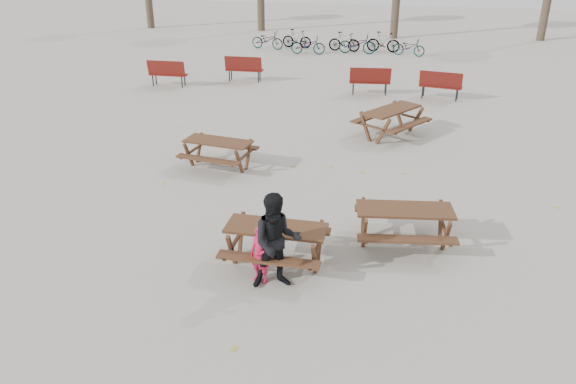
% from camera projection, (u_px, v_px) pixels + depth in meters
% --- Properties ---
extents(ground, '(80.00, 80.00, 0.00)m').
position_uv_depth(ground, '(276.00, 264.00, 10.31)').
color(ground, gray).
rests_on(ground, ground).
extents(main_picnic_table, '(1.80, 1.45, 0.78)m').
position_uv_depth(main_picnic_table, '(276.00, 236.00, 10.06)').
color(main_picnic_table, '#341E13').
rests_on(main_picnic_table, ground).
extents(food_tray, '(0.18, 0.11, 0.03)m').
position_uv_depth(food_tray, '(275.00, 228.00, 9.90)').
color(food_tray, silver).
rests_on(food_tray, main_picnic_table).
extents(bread_roll, '(0.14, 0.06, 0.05)m').
position_uv_depth(bread_roll, '(275.00, 226.00, 9.88)').
color(bread_roll, tan).
rests_on(bread_roll, food_tray).
extents(soda_bottle, '(0.07, 0.07, 0.17)m').
position_uv_depth(soda_bottle, '(271.00, 225.00, 9.87)').
color(soda_bottle, silver).
rests_on(soda_bottle, main_picnic_table).
extents(child, '(0.45, 0.37, 1.07)m').
position_uv_depth(child, '(260.00, 255.00, 9.58)').
color(child, '#BB173E').
rests_on(child, ground).
extents(adult, '(1.01, 0.90, 1.73)m').
position_uv_depth(adult, '(277.00, 242.00, 9.33)').
color(adult, black).
rests_on(adult, ground).
extents(picnic_table_east, '(2.02, 1.72, 0.78)m').
position_uv_depth(picnic_table_east, '(403.00, 227.00, 10.78)').
color(picnic_table_east, '#341E13').
rests_on(picnic_table_east, ground).
extents(picnic_table_north, '(1.88, 1.59, 0.73)m').
position_uv_depth(picnic_table_north, '(219.00, 154.00, 14.34)').
color(picnic_table_north, '#341E13').
rests_on(picnic_table_north, ground).
extents(picnic_table_far, '(2.37, 2.47, 0.83)m').
position_uv_depth(picnic_table_far, '(391.00, 122.00, 16.53)').
color(picnic_table_far, '#341E13').
rests_on(picnic_table_far, ground).
extents(park_bench_row, '(11.92, 1.91, 1.03)m').
position_uv_depth(park_bench_row, '(302.00, 76.00, 21.32)').
color(park_bench_row, maroon).
rests_on(park_bench_row, ground).
extents(bicycle_row, '(8.86, 2.13, 1.00)m').
position_uv_depth(bicycle_row, '(336.00, 43.00, 28.00)').
color(bicycle_row, black).
rests_on(bicycle_row, ground).
extents(fallen_leaves, '(11.00, 11.00, 0.01)m').
position_uv_depth(fallen_leaves, '(324.00, 207.00, 12.42)').
color(fallen_leaves, gold).
rests_on(fallen_leaves, ground).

